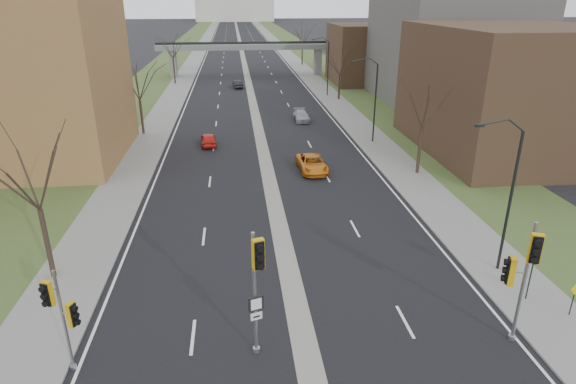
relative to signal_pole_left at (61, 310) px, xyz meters
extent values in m
plane|color=black|center=(9.71, -0.29, -3.11)|extent=(700.00, 700.00, 0.00)
cube|color=black|center=(9.71, 149.71, -3.11)|extent=(20.00, 600.00, 0.01)
cube|color=gray|center=(9.71, 149.71, -3.11)|extent=(1.20, 600.00, 0.02)
cube|color=gray|center=(21.71, 149.71, -3.05)|extent=(4.00, 600.00, 0.12)
cube|color=gray|center=(-2.29, 149.71, -3.05)|extent=(4.00, 600.00, 0.12)
cube|color=#354A22|center=(27.71, 149.71, -3.06)|extent=(8.00, 600.00, 0.10)
cube|color=#354A22|center=(-8.29, 149.71, -3.06)|extent=(8.00, 600.00, 0.10)
cube|color=#442F1F|center=(33.71, 27.71, 2.89)|extent=(16.00, 20.00, 12.00)
cube|color=#595752|center=(37.71, 51.71, 4.39)|extent=(18.00, 22.00, 15.00)
cube|color=#442F1F|center=(31.71, 69.71, 1.89)|extent=(14.00, 14.00, 10.00)
cube|color=slate|center=(-4.29, 79.71, -0.61)|extent=(1.20, 2.50, 5.00)
cube|color=slate|center=(23.71, 79.71, -0.61)|extent=(1.20, 2.50, 5.00)
cube|color=slate|center=(9.71, 79.71, 2.39)|extent=(34.00, 3.00, 1.00)
cube|color=black|center=(9.71, 79.71, 3.09)|extent=(34.00, 0.15, 0.50)
cube|color=beige|center=(9.71, 319.71, 6.89)|extent=(48.00, 42.00, 20.00)
cylinder|color=black|center=(21.51, 5.71, 1.01)|extent=(0.16, 0.16, 8.00)
cube|color=black|center=(19.21, 5.71, 5.36)|extent=(0.45, 0.18, 0.14)
cylinder|color=black|center=(21.51, 31.71, 1.01)|extent=(0.16, 0.16, 8.00)
cube|color=black|center=(19.21, 31.71, 5.36)|extent=(0.45, 0.18, 0.14)
cylinder|color=black|center=(21.51, 57.71, 1.01)|extent=(0.16, 0.16, 8.00)
cube|color=black|center=(19.21, 57.71, 5.36)|extent=(0.45, 0.18, 0.14)
cylinder|color=#382B21|center=(-3.29, 7.71, -0.99)|extent=(0.28, 0.28, 4.00)
cylinder|color=#382B21|center=(-3.29, 37.71, -1.12)|extent=(0.28, 0.28, 3.75)
cylinder|color=#382B21|center=(-3.29, 71.71, -0.87)|extent=(0.28, 0.28, 4.25)
cylinder|color=#382B21|center=(22.71, 21.71, -0.99)|extent=(0.28, 0.28, 4.00)
cylinder|color=#382B21|center=(22.71, 54.71, -1.24)|extent=(0.28, 0.28, 3.50)
cylinder|color=#382B21|center=(22.71, 94.71, -0.87)|extent=(0.28, 0.28, 4.25)
cylinder|color=gray|center=(-0.09, 0.23, -0.73)|extent=(0.13, 0.13, 4.75)
cylinder|color=gray|center=(-0.09, 0.23, -3.02)|extent=(0.26, 0.26, 0.18)
cube|color=#C8910B|center=(-0.27, -0.19, 0.91)|extent=(0.50, 0.49, 1.05)
cube|color=#C8910B|center=(0.33, 0.05, -0.28)|extent=(0.49, 0.50, 1.05)
cylinder|color=gray|center=(7.55, 0.43, -0.19)|extent=(0.16, 0.16, 5.84)
cylinder|color=gray|center=(7.55, 0.43, -3.00)|extent=(0.31, 0.31, 0.22)
cube|color=#C8910B|center=(7.71, -0.10, 2.05)|extent=(0.58, 0.57, 1.29)
cube|color=black|center=(7.55, 0.43, -0.53)|extent=(0.66, 0.24, 0.67)
cube|color=silver|center=(7.55, 0.43, -1.15)|extent=(0.50, 0.19, 0.34)
cylinder|color=gray|center=(19.08, -0.06, -0.16)|extent=(0.16, 0.16, 5.90)
cylinder|color=gray|center=(19.08, -0.06, -3.00)|extent=(0.32, 0.32, 0.23)
cube|color=#C8910B|center=(18.88, -0.59, 1.88)|extent=(0.61, 0.59, 1.30)
cube|color=#C8910B|center=(18.55, 0.15, 0.41)|extent=(0.59, 0.61, 1.30)
cylinder|color=black|center=(21.41, 2.72, -1.74)|extent=(0.07, 0.07, 2.51)
cube|color=silver|center=(21.41, 2.72, -0.48)|extent=(0.61, 0.21, 0.80)
cylinder|color=black|center=(22.75, 1.24, -2.24)|extent=(0.06, 0.06, 1.51)
cube|color=#D1BA0B|center=(22.75, 1.24, -1.48)|extent=(0.71, 0.23, 0.73)
imported|color=red|center=(4.18, 32.57, -2.46)|extent=(1.86, 3.95, 1.30)
imported|color=black|center=(7.71, 66.52, -2.48)|extent=(1.85, 3.99, 1.27)
imported|color=orange|center=(13.66, 23.48, -2.42)|extent=(2.49, 5.08, 1.39)
imported|color=#9F9DA4|center=(15.28, 42.16, -2.49)|extent=(1.75, 4.28, 1.24)
camera|label=1|loc=(7.04, -16.48, 11.30)|focal=30.00mm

